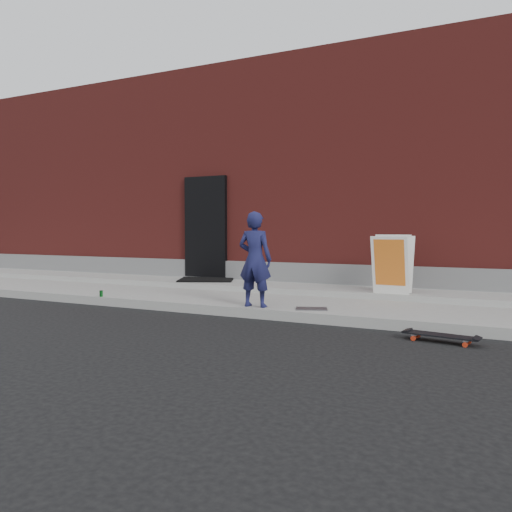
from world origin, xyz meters
The scene contains 10 objects.
ground centered at (0.00, 0.00, 0.00)m, with size 80.00×80.00×0.00m, color black.
sidewalk centered at (0.00, 1.50, 0.07)m, with size 20.00×3.00×0.15m, color gray.
apron centered at (0.00, 2.40, 0.20)m, with size 20.00×1.20×0.10m, color gray.
building centered at (0.00, 6.99, 2.50)m, with size 20.00×8.10×5.00m.
child centered at (-0.03, 0.20, 0.88)m, with size 0.53×0.35×1.46m, color #191B48.
skateboard centered at (2.72, -0.45, 0.08)m, with size 0.87×0.35×0.10m.
pizza_sign centered at (1.71, 1.98, 0.75)m, with size 0.63×0.73×1.00m.
soda_can centered at (-2.99, 0.05, 0.20)m, with size 0.06×0.06×0.11m, color #187928.
doormat centered at (-2.30, 2.48, 0.27)m, with size 1.13×0.92×0.03m, color black.
utility_plate centered at (0.83, 0.35, 0.16)m, with size 0.46×0.30×0.01m, color #4E4E52.
Camera 1 is at (3.29, -6.65, 1.33)m, focal length 35.00 mm.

